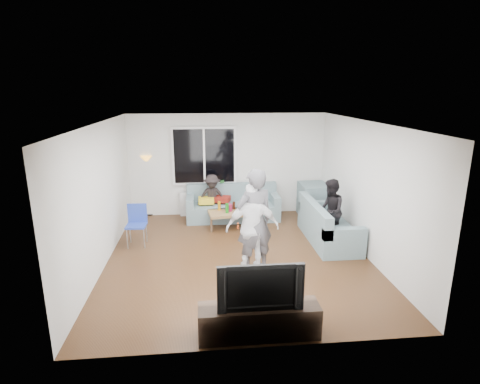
{
  "coord_description": "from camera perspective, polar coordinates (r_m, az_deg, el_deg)",
  "views": [
    {
      "loc": [
        -0.65,
        -6.89,
        3.18
      ],
      "look_at": [
        0.1,
        0.6,
        1.15
      ],
      "focal_mm": 28.63,
      "sensor_mm": 36.0,
      "label": 1
    }
  ],
  "objects": [
    {
      "name": "coffee_table",
      "position": [
        9.05,
        -1.16,
        -4.12
      ],
      "size": [
        1.16,
        0.72,
        0.4
      ],
      "primitive_type": "cube",
      "rotation": [
        0.0,
        0.0,
        0.12
      ],
      "color": "#9F774D",
      "rests_on": "floor"
    },
    {
      "name": "potted_plant",
      "position": [
        9.82,
        -2.85,
        0.95
      ],
      "size": [
        0.18,
        0.15,
        0.33
      ],
      "primitive_type": "imported",
      "rotation": [
        0.0,
        0.0,
        -0.01
      ],
      "color": "#276026",
      "rests_on": "radiator"
    },
    {
      "name": "wall_back",
      "position": [
        9.86,
        -1.83,
        4.1
      ],
      "size": [
        5.0,
        0.04,
        2.6
      ],
      "primitive_type": "cube",
      "color": "silver",
      "rests_on": "ground"
    },
    {
      "name": "wall_front",
      "position": [
        4.57,
        2.98,
        -9.21
      ],
      "size": [
        5.0,
        0.04,
        2.6
      ],
      "primitive_type": "cube",
      "color": "silver",
      "rests_on": "ground"
    },
    {
      "name": "bottle_a",
      "position": [
        9.07,
        -3.11,
        -2.06
      ],
      "size": [
        0.07,
        0.07,
        0.21
      ],
      "primitive_type": "cylinder",
      "color": "#C9840B",
      "rests_on": "coffee_table"
    },
    {
      "name": "tv_console",
      "position": [
        5.34,
        2.84,
        -18.61
      ],
      "size": [
        1.6,
        0.4,
        0.44
      ],
      "primitive_type": "cube",
      "color": "#332519",
      "rests_on": "floor"
    },
    {
      "name": "window_frame",
      "position": [
        9.72,
        -5.36,
        5.38
      ],
      "size": [
        1.62,
        0.06,
        1.47
      ],
      "primitive_type": "cube",
      "color": "white",
      "rests_on": "wall_back"
    },
    {
      "name": "floor",
      "position": [
        7.62,
        -0.31,
        -9.72
      ],
      "size": [
        5.0,
        5.5,
        0.04
      ],
      "primitive_type": "cube",
      "color": "#56351C",
      "rests_on": "ground"
    },
    {
      "name": "spectator_right",
      "position": [
        8.33,
        13.28,
        -2.76
      ],
      "size": [
        0.64,
        0.76,
        1.37
      ],
      "primitive_type": "imported",
      "rotation": [
        0.0,
        0.0,
        -1.78
      ],
      "color": "black",
      "rests_on": "floor"
    },
    {
      "name": "ceiling",
      "position": [
        6.94,
        -0.34,
        10.47
      ],
      "size": [
        5.0,
        5.5,
        0.04
      ],
      "primitive_type": "cube",
      "color": "white",
      "rests_on": "ground"
    },
    {
      "name": "pitcher",
      "position": [
        9.01,
        -1.68,
        -2.31
      ],
      "size": [
        0.17,
        0.17,
        0.17
      ],
      "primitive_type": "cylinder",
      "color": "maroon",
      "rests_on": "coffee_table"
    },
    {
      "name": "wall_left",
      "position": [
        7.38,
        -20.19,
        -0.61
      ],
      "size": [
        0.04,
        5.5,
        2.6
      ],
      "primitive_type": "cube",
      "color": "silver",
      "rests_on": "ground"
    },
    {
      "name": "side_chair",
      "position": [
        8.26,
        -15.19,
        -4.91
      ],
      "size": [
        0.42,
        0.42,
        0.86
      ],
      "primitive_type": null,
      "rotation": [
        0.0,
        0.0,
        -0.04
      ],
      "color": "#263FA7",
      "rests_on": "floor"
    },
    {
      "name": "radiator",
      "position": [
        9.96,
        -5.18,
        -1.71
      ],
      "size": [
        1.3,
        0.12,
        0.62
      ],
      "primitive_type": "cube",
      "color": "silver",
      "rests_on": "floor"
    },
    {
      "name": "bottle_c",
      "position": [
        9.13,
        -0.92,
        -2.02
      ],
      "size": [
        0.07,
        0.07,
        0.18
      ],
      "primitive_type": "cylinder",
      "color": "black",
      "rests_on": "coffee_table"
    },
    {
      "name": "sofa_corner",
      "position": [
        9.99,
        11.37,
        -1.21
      ],
      "size": [
        0.85,
        0.85,
        0.85
      ],
      "primitive_type": "cube",
      "color": "slate",
      "rests_on": "floor"
    },
    {
      "name": "player_right",
      "position": [
        6.79,
        1.87,
        -5.38
      ],
      "size": [
        0.95,
        0.41,
        1.62
      ],
      "primitive_type": "imported",
      "rotation": [
        0.0,
        0.0,
        3.16
      ],
      "color": "white",
      "rests_on": "floor"
    },
    {
      "name": "cushion_red",
      "position": [
        9.61,
        -2.62,
        -1.05
      ],
      "size": [
        0.43,
        0.39,
        0.13
      ],
      "primitive_type": "cube",
      "rotation": [
        0.0,
        0.0,
        -0.3
      ],
      "color": "maroon",
      "rests_on": "sofa_back_section"
    },
    {
      "name": "bottle_d",
      "position": [
        8.93,
        0.31,
        -2.09
      ],
      "size": [
        0.07,
        0.07,
        0.28
      ],
      "primitive_type": "cylinder",
      "color": "orange",
      "rests_on": "coffee_table"
    },
    {
      "name": "sofa_right_section",
      "position": [
        8.44,
        13.11,
        -4.38
      ],
      "size": [
        2.0,
        0.85,
        0.85
      ],
      "primitive_type": null,
      "rotation": [
        0.0,
        0.0,
        1.57
      ],
      "color": "slate",
      "rests_on": "floor"
    },
    {
      "name": "sofa_back_section",
      "position": [
        9.59,
        -1.07,
        -1.59
      ],
      "size": [
        2.3,
        0.85,
        0.85
      ],
      "primitive_type": null,
      "color": "slate",
      "rests_on": "floor"
    },
    {
      "name": "player_left",
      "position": [
        6.76,
        2.17,
        -4.29
      ],
      "size": [
        0.79,
        0.64,
        1.88
      ],
      "primitive_type": "imported",
      "rotation": [
        0.0,
        0.0,
        3.46
      ],
      "color": "#444347",
      "rests_on": "floor"
    },
    {
      "name": "television",
      "position": [
        5.06,
        2.93,
        -13.52
      ],
      "size": [
        1.11,
        0.15,
        0.64
      ],
      "primitive_type": "imported",
      "color": "black",
      "rests_on": "tv_console"
    },
    {
      "name": "floor_lamp",
      "position": [
        10.09,
        -13.52,
        0.92
      ],
      "size": [
        0.32,
        0.32,
        1.56
      ],
      "primitive_type": null,
      "color": "orange",
      "rests_on": "floor"
    },
    {
      "name": "cushion_yellow",
      "position": [
        9.52,
        -5.06,
        -1.25
      ],
      "size": [
        0.38,
        0.32,
        0.14
      ],
      "primitive_type": "cube",
      "rotation": [
        0.0,
        0.0,
        0.0
      ],
      "color": "yellow",
      "rests_on": "sofa_back_section"
    },
    {
      "name": "vase",
      "position": [
        9.83,
        -6.58,
        0.38
      ],
      "size": [
        0.17,
        0.17,
        0.16
      ],
      "primitive_type": "imported",
      "rotation": [
        0.0,
        0.0,
        0.14
      ],
      "color": "white",
      "rests_on": "radiator"
    },
    {
      "name": "bottle_b",
      "position": [
        8.86,
        -1.94,
        -2.42
      ],
      "size": [
        0.08,
        0.08,
        0.23
      ],
      "primitive_type": "cylinder",
      "color": "#157716",
      "rests_on": "coffee_table"
    },
    {
      "name": "window_mullion",
      "position": [
        9.67,
        -5.36,
        5.33
      ],
      "size": [
        0.05,
        0.03,
        1.35
      ],
      "primitive_type": "cube",
      "color": "white",
      "rests_on": "window_frame"
    },
    {
      "name": "wall_right",
      "position": [
        7.81,
        18.42,
        0.38
      ],
      "size": [
        0.04,
        5.5,
        2.6
      ],
      "primitive_type": "cube",
      "color": "silver",
      "rests_on": "ground"
    },
    {
      "name": "window_glass",
      "position": [
        9.68,
        -5.36,
        5.34
      ],
      "size": [
        1.5,
        0.02,
        1.35
      ],
      "primitive_type": "cube",
      "color": "black",
      "rests_on": "window_frame"
    },
    {
      "name": "spectator_back",
      "position": [
        9.55,
        -4.17,
        -0.77
      ],
      "size": [
        0.78,
        0.49,
        1.15
      ],
      "primitive_type": "imported",
      "rotation": [
        0.0,
        0.0,
        0.09
      ],
      "color": "black",
      "rests_on": "floor"
    }
  ]
}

